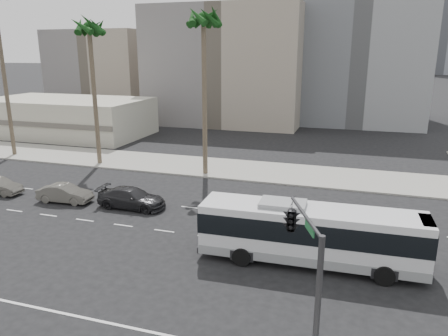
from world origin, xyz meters
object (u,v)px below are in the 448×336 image
at_px(traffic_signal, 294,227).
at_px(palm_near, 204,22).
at_px(palm_mid, 89,31).
at_px(car_b, 65,193).
at_px(city_bus, 310,233).
at_px(car_a, 132,198).

distance_m(traffic_signal, palm_near, 26.40).
distance_m(traffic_signal, palm_mid, 33.28).
height_order(traffic_signal, palm_mid, palm_mid).
distance_m(car_b, palm_near, 18.31).
relative_size(city_bus, palm_mid, 0.82).
height_order(car_a, car_b, car_a).
bearing_deg(palm_near, city_bus, -52.14).
distance_m(city_bus, traffic_signal, 8.44).
bearing_deg(car_a, traffic_signal, -132.48).
relative_size(traffic_signal, palm_mid, 0.43).
xyz_separation_m(city_bus, car_a, (-13.55, 4.70, -1.05)).
xyz_separation_m(car_b, palm_mid, (-3.99, 10.68, 12.45)).
relative_size(palm_near, palm_mid, 1.03).
xyz_separation_m(palm_near, palm_mid, (-11.70, 0.32, -0.52)).
relative_size(city_bus, car_a, 2.33).
xyz_separation_m(car_a, car_b, (-5.50, -0.48, -0.05)).
bearing_deg(car_a, car_b, 94.75).
bearing_deg(car_b, city_bus, -106.67).
bearing_deg(car_b, traffic_signal, -126.03).
bearing_deg(palm_mid, traffic_signal, -44.30).
distance_m(car_a, palm_near, 16.41).
distance_m(car_b, palm_mid, 16.88).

